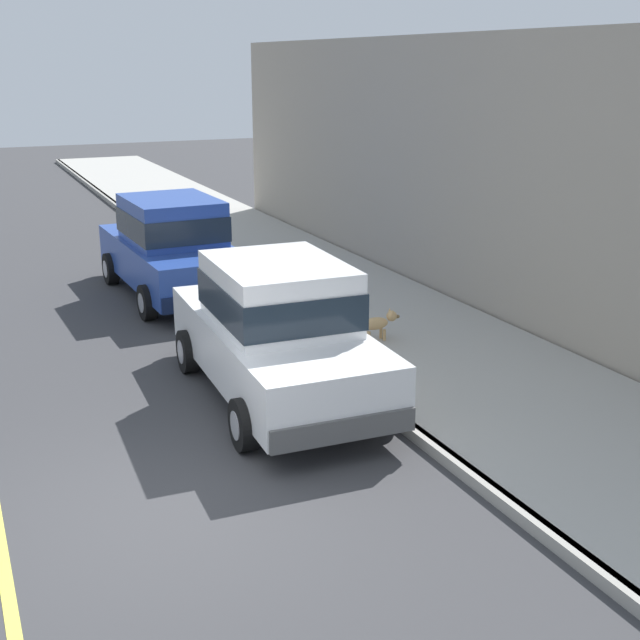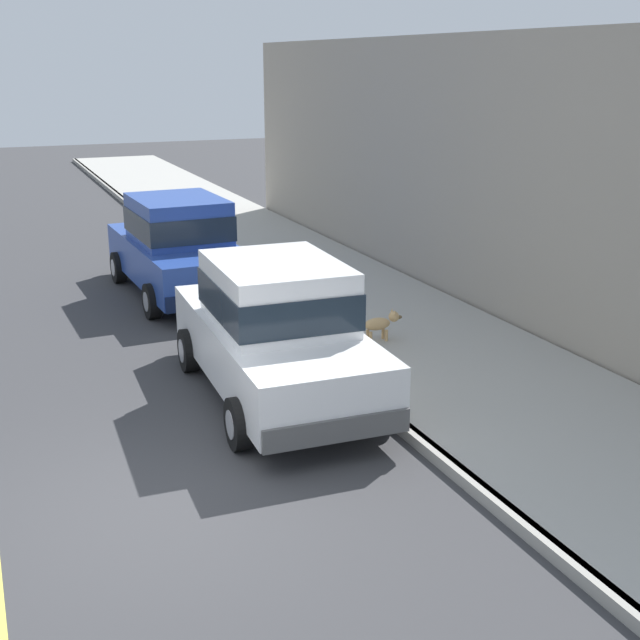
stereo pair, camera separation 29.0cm
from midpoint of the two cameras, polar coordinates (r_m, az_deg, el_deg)
ground_plane at (r=8.90m, az=-9.99°, el=-12.73°), size 80.00×80.00×0.00m
curb at (r=9.94m, az=8.44°, el=-8.82°), size 0.16×64.00×0.14m
sidewalk at (r=10.92m, az=16.62°, el=-6.93°), size 3.60×64.00×0.14m
car_white_sedan at (r=11.18m, az=-2.29°, el=-0.59°), size 2.16×4.66×1.92m
car_blue_sedan at (r=16.46m, az=-9.12°, el=5.05°), size 2.16×4.66×1.92m
dog_tan at (r=13.30m, az=4.80°, el=-0.20°), size 0.75×0.21×0.49m
building_facade at (r=16.37m, az=9.39°, el=10.14°), size 0.50×20.00×4.88m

